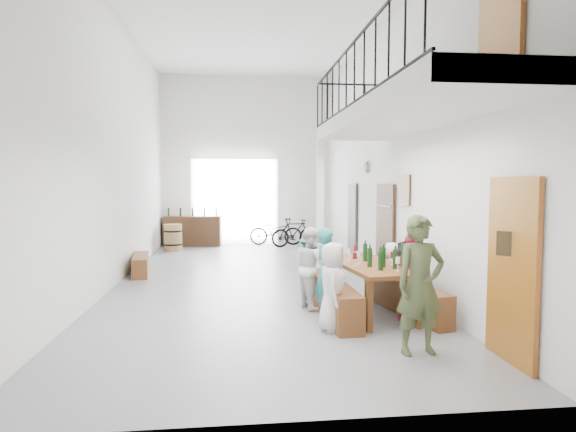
{
  "coord_description": "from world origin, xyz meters",
  "views": [
    {
      "loc": [
        -0.38,
        -9.93,
        2.04
      ],
      "look_at": [
        0.65,
        -0.5,
        1.37
      ],
      "focal_mm": 30.0,
      "sensor_mm": 36.0,
      "label": 1
    }
  ],
  "objects": [
    {
      "name": "guest_right_b",
      "position": [
        2.29,
        -2.62,
        0.56
      ],
      "size": [
        0.73,
        1.09,
        1.13
      ],
      "primitive_type": "imported",
      "rotation": [
        0.0,
        0.0,
        -1.15
      ],
      "color": "black",
      "rests_on": "ground"
    },
    {
      "name": "serving_counter",
      "position": [
        -1.75,
        5.65,
        0.48
      ],
      "size": [
        1.84,
        0.65,
        0.95
      ],
      "primitive_type": "cube",
      "rotation": [
        0.0,
        0.0,
        -0.09
      ],
      "color": "#3C2010",
      "rests_on": "ground"
    },
    {
      "name": "bicycle_near",
      "position": [
        0.92,
        5.6,
        0.45
      ],
      "size": [
        1.75,
        0.76,
        0.89
      ],
      "primitive_type": "imported",
      "rotation": [
        0.0,
        0.0,
        1.47
      ],
      "color": "black",
      "rests_on": "ground"
    },
    {
      "name": "guest_right_a",
      "position": [
        2.17,
        -3.21,
        0.65
      ],
      "size": [
        0.58,
        0.82,
        1.29
      ],
      "primitive_type": "imported",
      "rotation": [
        0.0,
        0.0,
        -1.18
      ],
      "color": "#AC1D36",
      "rests_on": "ground"
    },
    {
      "name": "gateway_portal",
      "position": [
        -0.4,
        5.94,
        1.4
      ],
      "size": [
        2.8,
        0.08,
        2.8
      ],
      "primitive_type": "cube",
      "color": "white",
      "rests_on": "ground"
    },
    {
      "name": "bench_inner",
      "position": [
        1.09,
        -2.76,
        0.26
      ],
      "size": [
        0.43,
        2.28,
        0.52
      ],
      "primitive_type": "cube",
      "rotation": [
        0.0,
        0.0,
        0.03
      ],
      "color": "brown",
      "rests_on": "ground"
    },
    {
      "name": "tasting_table",
      "position": [
        1.67,
        -2.72,
        0.71
      ],
      "size": [
        1.14,
        2.24,
        0.79
      ],
      "rotation": [
        0.0,
        0.0,
        0.13
      ],
      "color": "brown",
      "rests_on": "ground"
    },
    {
      "name": "bench_wall",
      "position": [
        2.24,
        -2.77,
        0.25
      ],
      "size": [
        0.71,
        2.17,
        0.5
      ],
      "primitive_type": "cube",
      "rotation": [
        0.0,
        0.0,
        0.2
      ],
      "color": "brown",
      "rests_on": "ground"
    },
    {
      "name": "balcony",
      "position": [
        1.98,
        -3.13,
        2.96
      ],
      "size": [
        1.52,
        5.62,
        4.0
      ],
      "color": "white",
      "rests_on": "ground"
    },
    {
      "name": "counter_bottles",
      "position": [
        -1.75,
        5.65,
        1.09
      ],
      "size": [
        1.56,
        0.14,
        0.28
      ],
      "color": "black",
      "rests_on": "serving_counter"
    },
    {
      "name": "right_wall_decor",
      "position": [
        2.7,
        -1.87,
        1.74
      ],
      "size": [
        0.07,
        8.28,
        5.07
      ],
      "color": "#8F5416",
      "rests_on": "ground"
    },
    {
      "name": "guest_left_c",
      "position": [
        0.84,
        -2.3,
        0.66
      ],
      "size": [
        0.67,
        0.77,
        1.32
      ],
      "primitive_type": "imported",
      "rotation": [
        0.0,
        0.0,
        1.88
      ],
      "color": "silver",
      "rests_on": "ground"
    },
    {
      "name": "guest_right_c",
      "position": [
        2.28,
        -2.04,
        0.51
      ],
      "size": [
        0.46,
        0.57,
        1.02
      ],
      "primitive_type": "imported",
      "rotation": [
        0.0,
        0.0,
        -1.88
      ],
      "color": "silver",
      "rests_on": "ground"
    },
    {
      "name": "floor",
      "position": [
        0.0,
        0.0,
        0.0
      ],
      "size": [
        12.0,
        12.0,
        0.0
      ],
      "primitive_type": "plane",
      "color": "slate",
      "rests_on": "ground"
    },
    {
      "name": "guest_left_a",
      "position": [
        0.94,
        -3.52,
        0.61
      ],
      "size": [
        0.51,
        0.67,
        1.22
      ],
      "primitive_type": "imported",
      "rotation": [
        0.0,
        0.0,
        1.34
      ],
      "color": "silver",
      "rests_on": "ground"
    },
    {
      "name": "host_standing",
      "position": [
        1.78,
        -4.53,
        0.83
      ],
      "size": [
        0.64,
        0.46,
        1.65
      ],
      "primitive_type": "imported",
      "rotation": [
        0.0,
        0.0,
        0.1
      ],
      "color": "#404B2A",
      "rests_on": "ground"
    },
    {
      "name": "potted_plant",
      "position": [
        2.45,
        0.68,
        0.22
      ],
      "size": [
        0.45,
        0.41,
        0.44
      ],
      "primitive_type": "imported",
      "rotation": [
        0.0,
        0.0,
        0.17
      ],
      "color": "#175417",
      "rests_on": "ground"
    },
    {
      "name": "oak_barrel",
      "position": [
        -2.24,
        4.59,
        0.4
      ],
      "size": [
        0.54,
        0.54,
        0.8
      ],
      "color": "olive",
      "rests_on": "ground"
    },
    {
      "name": "side_bench",
      "position": [
        -2.5,
        1.0,
        0.21
      ],
      "size": [
        0.54,
        1.5,
        0.41
      ],
      "primitive_type": "cube",
      "rotation": [
        0.0,
        0.0,
        0.15
      ],
      "color": "brown",
      "rests_on": "ground"
    },
    {
      "name": "tableware",
      "position": [
        1.68,
        -2.96,
        0.93
      ],
      "size": [
        0.67,
        1.36,
        0.35
      ],
      "color": "black",
      "rests_on": "tasting_table"
    },
    {
      "name": "room_walls",
      "position": [
        0.0,
        0.0,
        3.55
      ],
      "size": [
        12.0,
        12.0,
        12.0
      ],
      "color": "silver",
      "rests_on": "ground"
    },
    {
      "name": "guest_left_d",
      "position": [
        0.92,
        -1.74,
        0.59
      ],
      "size": [
        0.66,
        0.86,
        1.18
      ],
      "primitive_type": "imported",
      "rotation": [
        0.0,
        0.0,
        1.25
      ],
      "color": "#247879",
      "rests_on": "ground"
    },
    {
      "name": "bicycle_far",
      "position": [
        1.46,
        5.06,
        0.45
      ],
      "size": [
        1.57,
        0.78,
        0.91
      ],
      "primitive_type": "imported",
      "rotation": [
        0.0,
        0.0,
        1.82
      ],
      "color": "black",
      "rests_on": "ground"
    },
    {
      "name": "guest_left_b",
      "position": [
        0.96,
        -2.96,
        0.69
      ],
      "size": [
        0.43,
        0.56,
        1.37
      ],
      "primitive_type": "imported",
      "rotation": [
        0.0,
        0.0,
        1.78
      ],
      "color": "#247879",
      "rests_on": "ground"
    }
  ]
}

